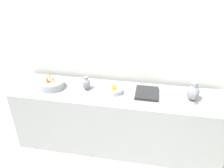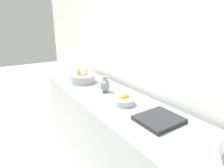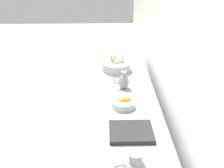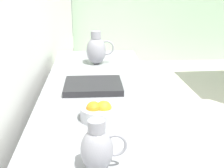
{
  "view_description": "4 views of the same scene",
  "coord_description": "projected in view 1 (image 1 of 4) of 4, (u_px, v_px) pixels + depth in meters",
  "views": [
    {
      "loc": [
        1.06,
        0.2,
        2.5
      ],
      "look_at": [
        -1.36,
        -0.25,
        1.11
      ],
      "focal_mm": 36.49,
      "sensor_mm": 36.0,
      "label": 1
    },
    {
      "loc": [
        -0.47,
        1.11,
        1.67
      ],
      "look_at": [
        -1.46,
        -0.38,
        1.08
      ],
      "focal_mm": 30.12,
      "sensor_mm": 36.0,
      "label": 2
    },
    {
      "loc": [
        -1.33,
        2.14,
        2.24
      ],
      "look_at": [
        -1.4,
        -0.38,
        1.07
      ],
      "focal_mm": 47.9,
      "sensor_mm": 36.0,
      "label": 3
    },
    {
      "loc": [
        -1.54,
        -1.52,
        1.51
      ],
      "look_at": [
        -1.43,
        0.04,
        0.98
      ],
      "focal_mm": 48.47,
      "sensor_mm": 36.0,
      "label": 4
    }
  ],
  "objects": [
    {
      "name": "metal_pitcher_short",
      "position": [
        86.0,
        84.0,
        3.09
      ],
      "size": [
        0.16,
        0.11,
        0.19
      ],
      "color": "gray",
      "rests_on": "prep_counter"
    },
    {
      "name": "orange_bowl",
      "position": [
        115.0,
        90.0,
        3.03
      ],
      "size": [
        0.2,
        0.2,
        0.1
      ],
      "color": "#ADAFB5",
      "rests_on": "prep_counter"
    },
    {
      "name": "metal_pitcher_tall",
      "position": [
        193.0,
        92.0,
        2.84
      ],
      "size": [
        0.21,
        0.15,
        0.25
      ],
      "color": "gray",
      "rests_on": "prep_counter"
    },
    {
      "name": "prep_counter",
      "position": [
        117.0,
        120.0,
        3.26
      ],
      "size": [
        0.68,
        2.84,
        0.91
      ],
      "primitive_type": "cube",
      "color": "gray",
      "rests_on": "ground_plane"
    },
    {
      "name": "tile_wall_left",
      "position": [
        160.0,
        42.0,
        3.05
      ],
      "size": [
        0.1,
        7.72,
        3.0
      ],
      "primitive_type": "cube",
      "color": "silver",
      "rests_on": "ground_plane"
    },
    {
      "name": "vegetable_colander",
      "position": [
        52.0,
        84.0,
        3.13
      ],
      "size": [
        0.32,
        0.32,
        0.23
      ],
      "color": "#9EA0A5",
      "rests_on": "prep_counter"
    },
    {
      "name": "counter_sink_basin",
      "position": [
        147.0,
        93.0,
        3.0
      ],
      "size": [
        0.34,
        0.3,
        0.04
      ],
      "primitive_type": "cube",
      "color": "#232326",
      "rests_on": "prep_counter"
    }
  ]
}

